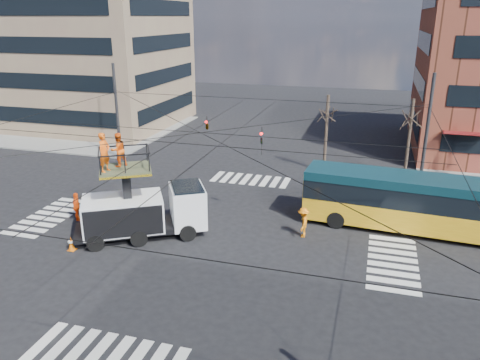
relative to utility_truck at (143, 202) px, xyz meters
name	(u,v)px	position (x,y,z in m)	size (l,w,h in m)	color
ground	(204,237)	(3.15, 0.76, -1.99)	(120.00, 120.00, 0.00)	black
sidewalk_nw	(90,129)	(-17.85, 21.76, -1.93)	(18.00, 18.00, 0.12)	slate
crosswalks	(203,237)	(3.15, 0.76, -1.98)	(22.40, 22.40, 0.02)	silver
overhead_network	(203,161)	(3.08, 1.16, 2.30)	(24.24, 24.24, 8.00)	#2D2D30
tree_a	(327,113)	(8.15, 14.26, 2.64)	(2.00, 2.00, 6.00)	#382B21
tree_b	(411,118)	(14.15, 14.26, 2.64)	(2.00, 2.00, 6.00)	#382B21
utility_truck	(143,202)	(0.00, 0.00, 0.00)	(7.20, 5.53, 6.05)	black
city_bus	(424,203)	(14.69, 4.85, -0.26)	(13.34, 3.56, 3.20)	gold
traffic_cone	(71,243)	(-2.89, -2.62, -1.61)	(0.36, 0.36, 0.76)	orange
worker_ground	(77,207)	(-4.84, 0.76, -1.12)	(1.02, 0.42, 1.73)	#FF5610
flagger	(303,222)	(8.40, 2.36, -1.14)	(1.10, 0.63, 1.70)	orange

